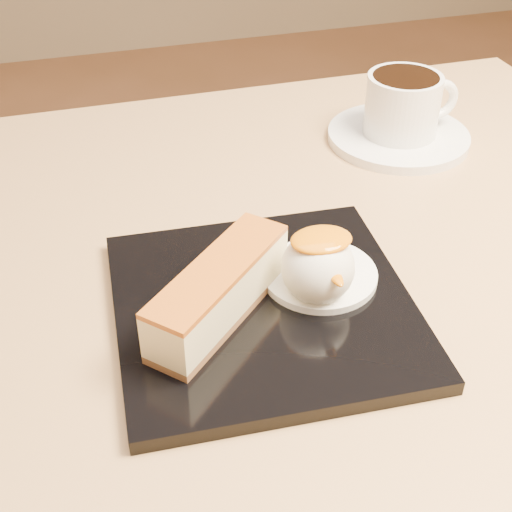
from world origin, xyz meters
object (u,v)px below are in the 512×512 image
object	(u,v)px
table	(315,426)
dessert_plate	(264,307)
saucer	(398,137)
ice_cream_scoop	(318,268)
cheesecake	(219,291)
coffee_cup	(404,104)

from	to	relation	value
table	dessert_plate	xyz separation A→B (m)	(-0.05, -0.01, 0.16)
table	saucer	world-z (taller)	saucer
table	ice_cream_scoop	bearing A→B (deg)	-137.81
dessert_plate	cheesecake	world-z (taller)	cheesecake
saucer	table	bearing A→B (deg)	-127.27
cheesecake	ice_cream_scoop	xyz separation A→B (m)	(0.08, 0.00, 0.00)
ice_cream_scoop	saucer	xyz separation A→B (m)	(0.18, 0.23, -0.03)
saucer	coffee_cup	distance (m)	0.04
table	cheesecake	world-z (taller)	cheesecake
table	coffee_cup	size ratio (longest dim) A/B	7.72
cheesecake	coffee_cup	bearing A→B (deg)	-1.33
table	cheesecake	bearing A→B (deg)	-172.59
table	cheesecake	size ratio (longest dim) A/B	6.39
table	coffee_cup	world-z (taller)	coffee_cup
saucer	coffee_cup	xyz separation A→B (m)	(0.00, 0.00, 0.04)
table	saucer	xyz separation A→B (m)	(0.17, 0.22, 0.16)
cheesecake	coffee_cup	world-z (taller)	coffee_cup
dessert_plate	saucer	bearing A→B (deg)	45.82
cheesecake	saucer	world-z (taller)	cheesecake
table	coffee_cup	distance (m)	0.34
dessert_plate	ice_cream_scoop	distance (m)	0.05
dessert_plate	table	bearing A→B (deg)	6.93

